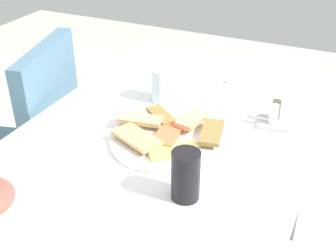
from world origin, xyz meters
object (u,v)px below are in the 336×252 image
Objects in this scene: drinking_glass at (162,85)px; fork at (245,75)px; paper_napkin at (240,75)px; condiment_caddy at (274,118)px; soda_can at (186,175)px; spoon at (235,74)px; dining_table at (168,156)px; dining_chair at (30,146)px; pide_platter at (168,137)px.

drinking_glass is 0.59× the size of fork.
condiment_caddy reaches higher than paper_napkin.
soda_can is 0.65× the size of fork.
soda_can is 0.74× the size of spoon.
dining_table is 6.56× the size of fork.
dining_chair is at bearing 132.31° from fork.
pide_platter is at bearing 131.18° from condiment_caddy.
dining_table is at bearing 32.49° from soda_can.
condiment_caddy is (0.41, -0.11, -0.04)m from soda_can.
paper_napkin is at bearing 32.60° from condiment_caddy.
dining_chair is at bearing 102.12° from drinking_glass.
paper_napkin is (0.40, -0.67, 0.25)m from dining_chair.
soda_can is (-0.20, -0.13, 0.05)m from pide_platter.
dining_chair is 0.87m from soda_can.
soda_can is at bearing -146.13° from pide_platter.
dining_chair is 7.21× the size of paper_napkin.
condiment_caddy is (0.17, -0.27, 0.11)m from dining_table.
soda_can reaches higher than paper_napkin.
pide_platter is at bearing -153.88° from dining_table.
paper_napkin is at bearing -59.30° from dining_chair.
drinking_glass is at bearing 159.07° from fork.
dining_table is 0.33m from condiment_caddy.
condiment_caddy is (0.11, -0.86, 0.27)m from dining_chair.
fork is at bearing -11.81° from dining_table.
dining_table is 7.49× the size of spoon.
dining_chair is at bearing 97.06° from condiment_caddy.
condiment_caddy is at bearing -90.11° from drinking_glass.
dining_chair is 7.60× the size of soda_can.
paper_napkin is 0.78× the size of spoon.
condiment_caddy reaches higher than pide_platter.
spoon is at bearing -27.98° from drinking_glass.
condiment_caddy is (0.21, -0.24, 0.01)m from pide_platter.
dining_table is at bearing -179.55° from fork.
dining_table is 0.24m from drinking_glass.
condiment_caddy is (-0.29, -0.19, 0.02)m from paper_napkin.
soda_can is (-0.25, -0.16, 0.15)m from dining_table.
dining_table is at bearing -150.05° from drinking_glass.
dining_chair reaches higher than spoon.
drinking_glass is 0.67× the size of spoon.
dining_chair is 8.45× the size of drinking_glass.
dining_chair is 0.81m from spoon.
soda_can is 1.11× the size of drinking_glass.
drinking_glass is (0.21, 0.12, 0.04)m from pide_platter.
spoon is at bearing -4.18° from pide_platter.
drinking_glass reaches higher than condiment_caddy.
fork is (0.46, -0.10, 0.09)m from dining_table.
spoon reaches higher than dining_table.
drinking_glass is at bearing 159.38° from spoon.
dining_chair reaches higher than soda_can.
condiment_caddy is (-0.29, -0.17, 0.02)m from fork.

